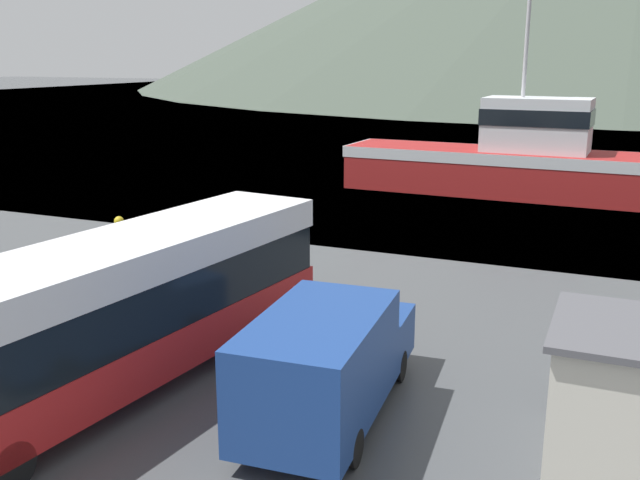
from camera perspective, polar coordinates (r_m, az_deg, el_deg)
water_surface at (r=144.79m, az=19.82°, el=10.83°), size 240.00×240.00×0.00m
tour_bus at (r=16.00m, az=-15.10°, el=-4.97°), size 3.91×11.64×3.33m
delivery_van at (r=14.27m, az=0.62°, el=-9.57°), size 2.60×6.05×2.35m
fishing_boat at (r=38.77m, az=14.87°, el=6.29°), size 16.62×4.63×10.76m
storage_bin at (r=22.49m, az=-16.83°, el=-2.91°), size 1.48×1.51×1.15m
dock_kiosk at (r=13.65m, az=23.38°, el=-11.57°), size 2.67×2.95×2.66m
mooring_bollard at (r=29.85m, az=-15.76°, el=1.12°), size 0.39×0.39×0.83m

